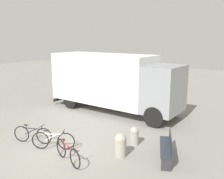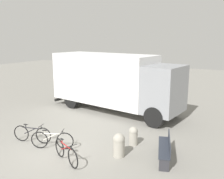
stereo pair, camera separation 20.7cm
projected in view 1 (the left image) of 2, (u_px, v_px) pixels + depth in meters
The scene contains 8 objects.
ground_plane at pixel (58, 152), 9.78m from camera, with size 60.00×60.00×0.00m, color gray.
delivery_truck at pixel (112, 80), 14.89m from camera, with size 8.46×3.50×3.43m.
park_bench at pixel (168, 146), 9.19m from camera, with size 0.99×1.99×0.82m.
bicycle_near at pixel (33, 134), 10.56m from camera, with size 1.70×0.59×0.80m.
bicycle_middle at pixel (53, 140), 9.96m from camera, with size 1.62×0.76×0.80m.
bicycle_far at pixel (68, 152), 8.90m from camera, with size 1.62×0.77×0.80m.
bollard_near_bench at pixel (121, 144), 9.35m from camera, with size 0.45×0.45×0.90m.
bollard_far_bench at pixel (134, 135), 10.37m from camera, with size 0.37×0.37×0.78m.
Camera 1 is at (6.17, -6.99, 4.41)m, focal length 40.00 mm.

